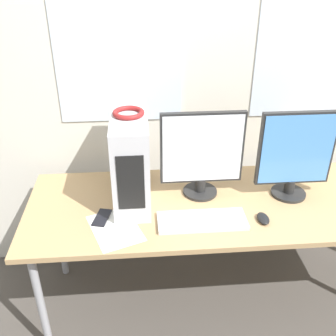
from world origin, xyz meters
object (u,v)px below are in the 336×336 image
Objects in this scene: mouse at (263,218)px; cell_phone at (102,218)px; keyboard at (202,221)px; pc_tower at (131,158)px; monitor_main at (202,154)px; monitor_right_near at (295,155)px; headphones at (128,113)px.

cell_phone is at bearing 174.20° from mouse.
pc_tower is at bearing 142.96° from keyboard.
pc_tower reaches higher than keyboard.
mouse reaches higher than keyboard.
monitor_main is 0.98× the size of monitor_right_near.
monitor_right_near reaches higher than keyboard.
monitor_right_near reaches higher than mouse.
monitor_right_near is 1.03m from cell_phone.
pc_tower is 0.33m from cell_phone.
mouse is (0.30, -0.01, 0.00)m from keyboard.
pc_tower is 0.73m from mouse.
monitor_right_near is at bearing 21.94° from cell_phone.
headphones is 1.58× the size of mouse.
keyboard is at bearing 5.93° from cell_phone.
monitor_main is 3.14× the size of cell_phone.
pc_tower is 1.03× the size of monitor_main.
monitor_right_near reaches higher than monitor_main.
mouse is at bearing -22.41° from pc_tower.
monitor_right_near is (0.84, -0.05, 0.01)m from pc_tower.
headphones is 0.84m from mouse.
monitor_right_near is at bearing -3.24° from headphones.
mouse is (0.27, -0.27, -0.23)m from monitor_main.
pc_tower is 0.48m from keyboard.
monitor_right_near is at bearing 22.20° from keyboard.
monitor_main is at bearing 83.33° from keyboard.
cell_phone is (-1.00, -0.14, -0.24)m from monitor_right_near.
monitor_main is 0.45m from mouse.
keyboard is (0.34, -0.25, -0.47)m from headphones.
monitor_right_near is 0.38m from mouse.
keyboard is (-0.51, -0.21, -0.23)m from monitor_right_near.
monitor_main is at bearing 1.04° from headphones.
cell_phone is (-0.15, -0.18, -0.23)m from pc_tower.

